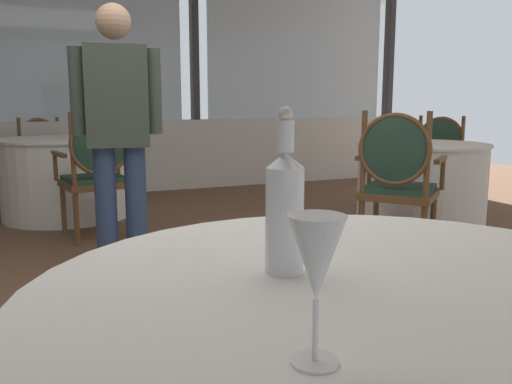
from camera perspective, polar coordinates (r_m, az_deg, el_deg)
ground_plane at (r=2.59m, az=-10.86°, el=-14.77°), size 13.98×13.98×0.00m
window_wall_far at (r=6.37m, az=-19.14°, el=9.63°), size 9.16×0.14×2.80m
water_bottle at (r=1.03m, az=3.10°, el=-1.72°), size 0.07×0.07×0.32m
wine_glass at (r=0.67m, az=6.54°, el=-7.45°), size 0.07×0.07×0.19m
background_table_1 at (r=4.55m, az=17.26°, el=0.42°), size 1.05×1.05×0.73m
dining_chair_1_0 at (r=5.47m, az=18.99°, el=3.64°), size 0.65×0.66×0.93m
dining_chair_1_1 at (r=3.59m, az=14.93°, el=1.71°), size 0.65×0.66×1.01m
background_table_3 at (r=5.26m, az=-19.74°, el=1.47°), size 1.19×1.19×0.73m
dining_chair_3_0 at (r=6.23m, az=-21.96°, el=4.05°), size 0.59×0.53×0.90m
dining_chair_3_1 at (r=4.24m, az=-16.72°, el=2.59°), size 0.59×0.53×0.99m
diner_person_0 at (r=3.32m, az=-14.63°, el=6.94°), size 0.53×0.24×1.63m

